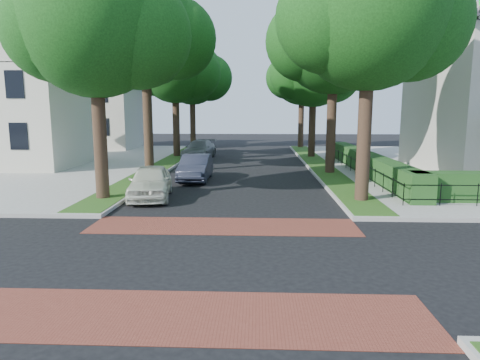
% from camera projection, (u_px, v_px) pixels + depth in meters
% --- Properties ---
extents(ground, '(120.00, 120.00, 0.00)m').
position_uv_depth(ground, '(214.00, 259.00, 11.29)').
color(ground, black).
rests_on(ground, ground).
extents(crosswalk_far, '(9.00, 2.20, 0.01)m').
position_uv_depth(crosswalk_far, '(224.00, 226.00, 14.44)').
color(crosswalk_far, brown).
rests_on(crosswalk_far, ground).
extents(crosswalk_near, '(9.00, 2.20, 0.01)m').
position_uv_depth(crosswalk_near, '(197.00, 316.00, 8.13)').
color(crosswalk_near, brown).
rests_on(crosswalk_near, ground).
extents(grass_strip_ne, '(1.60, 29.80, 0.02)m').
position_uv_depth(grass_strip_ne, '(318.00, 164.00, 29.88)').
color(grass_strip_ne, '#294F16').
rests_on(grass_strip_ne, sidewalk_ne).
extents(grass_strip_nw, '(1.60, 29.80, 0.02)m').
position_uv_depth(grass_strip_nw, '(165.00, 163.00, 30.32)').
color(grass_strip_nw, '#294F16').
rests_on(grass_strip_nw, sidewalk_nw).
extents(tree_right_near, '(7.75, 6.67, 10.66)m').
position_uv_depth(tree_right_near, '(371.00, 14.00, 16.96)').
color(tree_right_near, black).
rests_on(tree_right_near, sidewalk_ne).
extents(tree_right_mid, '(8.25, 7.09, 11.22)m').
position_uv_depth(tree_right_mid, '(335.00, 38.00, 24.80)').
color(tree_right_mid, black).
rests_on(tree_right_mid, sidewalk_ne).
extents(tree_right_far, '(7.25, 6.23, 9.74)m').
position_uv_depth(tree_right_far, '(314.00, 71.00, 33.83)').
color(tree_right_far, black).
rests_on(tree_right_far, sidewalk_ne).
extents(tree_right_back, '(7.50, 6.45, 10.20)m').
position_uv_depth(tree_right_back, '(303.00, 76.00, 42.65)').
color(tree_right_back, black).
rests_on(tree_right_back, sidewalk_ne).
extents(tree_left_near, '(7.50, 6.45, 10.20)m').
position_uv_depth(tree_left_near, '(99.00, 26.00, 17.46)').
color(tree_left_near, black).
rests_on(tree_left_near, sidewalk_nw).
extents(tree_left_mid, '(8.00, 6.88, 11.48)m').
position_uv_depth(tree_left_mid, '(148.00, 33.00, 25.19)').
color(tree_left_mid, black).
rests_on(tree_left_mid, sidewalk_nw).
extents(tree_left_far, '(7.00, 6.02, 9.86)m').
position_uv_depth(tree_left_far, '(177.00, 69.00, 34.23)').
color(tree_left_far, black).
rests_on(tree_left_far, sidewalk_nw).
extents(tree_left_back, '(7.75, 6.66, 10.44)m').
position_uv_depth(tree_left_back, '(193.00, 75.00, 43.08)').
color(tree_left_back, black).
rests_on(tree_left_back, sidewalk_nw).
extents(hedge_main_road, '(1.00, 18.00, 1.20)m').
position_uv_depth(hedge_main_road, '(367.00, 163.00, 25.64)').
color(hedge_main_road, '#18451A').
rests_on(hedge_main_road, sidewalk_ne).
extents(fence_main_road, '(0.06, 18.00, 0.90)m').
position_uv_depth(fence_main_road, '(353.00, 165.00, 25.70)').
color(fence_main_road, black).
rests_on(fence_main_road, sidewalk_ne).
extents(house_left_near, '(10.00, 9.00, 10.14)m').
position_uv_depth(house_left_near, '(12.00, 93.00, 28.85)').
color(house_left_near, beige).
rests_on(house_left_near, sidewalk_nw).
extents(house_left_far, '(10.00, 9.00, 10.14)m').
position_uv_depth(house_left_far, '(91.00, 98.00, 42.65)').
color(house_left_far, beige).
rests_on(house_left_far, sidewalk_nw).
extents(parked_car_front, '(2.31, 4.51, 1.47)m').
position_uv_depth(parked_car_front, '(150.00, 182.00, 18.91)').
color(parked_car_front, silver).
rests_on(parked_car_front, ground).
extents(parked_car_middle, '(1.53, 4.35, 1.43)m').
position_uv_depth(parked_car_middle, '(196.00, 168.00, 23.76)').
color(parked_car_middle, '#222633').
rests_on(parked_car_middle, ground).
extents(parked_car_rear, '(2.61, 5.17, 1.44)m').
position_uv_depth(parked_car_rear, '(199.00, 149.00, 34.66)').
color(parked_car_rear, slate).
rests_on(parked_car_rear, ground).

